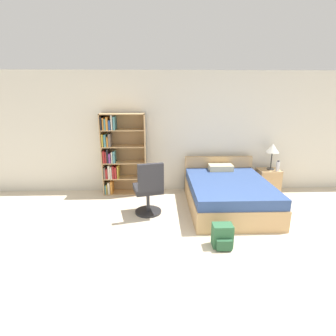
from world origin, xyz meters
TOP-DOWN VIEW (x-y plane):
  - ground_plane at (0.00, 0.00)m, footprint 14.00×14.00m
  - wall_back at (0.00, 3.23)m, footprint 9.00×0.06m
  - bookshelf at (-1.61, 3.02)m, footprint 0.93×0.33m
  - bed at (0.58, 2.19)m, footprint 1.48×1.95m
  - office_chair at (-0.92, 1.89)m, footprint 0.58×0.65m
  - nightstand at (1.68, 2.93)m, footprint 0.46×0.41m
  - table_lamp at (1.72, 2.97)m, footprint 0.28×0.28m
  - water_bottle at (1.82, 2.84)m, footprint 0.07×0.07m
  - backpack_green at (0.17, 0.83)m, footprint 0.29×0.27m

SIDE VIEW (x-z plane):
  - ground_plane at x=0.00m, z-range 0.00..0.00m
  - backpack_green at x=0.17m, z-range -0.01..0.33m
  - nightstand at x=1.68m, z-range 0.00..0.53m
  - bed at x=0.58m, z-range -0.12..0.69m
  - office_chair at x=-0.92m, z-range -0.02..0.99m
  - water_bottle at x=1.82m, z-range 0.52..0.75m
  - bookshelf at x=-1.61m, z-range 0.01..1.75m
  - table_lamp at x=1.72m, z-range 0.70..1.26m
  - wall_back at x=0.00m, z-range 0.00..2.60m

